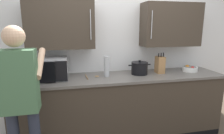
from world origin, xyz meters
The scene contains 9 objects.
back_wall_tiled centered at (0.00, 1.02, 1.44)m, with size 4.23×0.44×2.73m.
counter_unit centered at (0.00, 0.70, 0.47)m, with size 3.03×0.66×0.95m.
microwave_oven centered at (-1.04, 0.74, 1.09)m, with size 0.52×0.40×0.29m.
stock_pot centered at (0.29, 0.75, 1.04)m, with size 0.34×0.25×0.21m.
fruit_bowl centered at (1.14, 0.75, 0.99)m, with size 0.24×0.24×0.10m.
thermos_flask centered at (-0.21, 0.72, 1.09)m, with size 0.08×0.08×0.29m.
wooden_spoon centered at (-0.43, 0.72, 0.96)m, with size 0.19×0.23×0.02m.
knife_block centered at (0.62, 0.75, 1.07)m, with size 0.11×0.15×0.31m.
person_figure centered at (-1.20, 0.03, 0.99)m, with size 0.45×0.52×1.66m.
Camera 1 is at (-0.69, -1.84, 1.66)m, focal length 30.12 mm.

